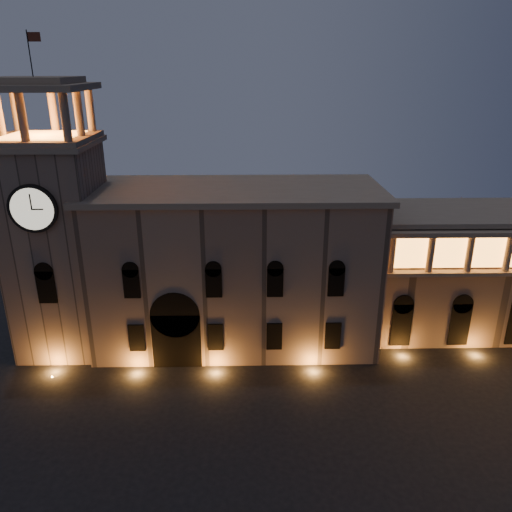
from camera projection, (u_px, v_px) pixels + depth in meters
name	position (u px, v px, depth m)	size (l,w,h in m)	color
ground	(259.00, 486.00, 37.21)	(160.00, 160.00, 0.00)	black
government_building	(235.00, 267.00, 54.53)	(30.80, 12.80, 17.60)	#7F6653
clock_tower	(57.00, 239.00, 51.95)	(9.80, 9.80, 32.40)	#7F6653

